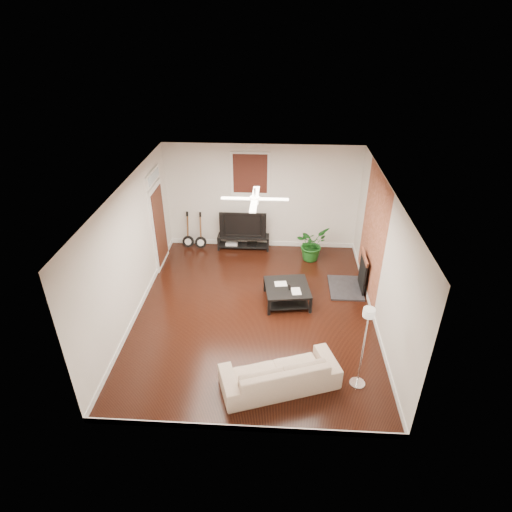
{
  "coord_description": "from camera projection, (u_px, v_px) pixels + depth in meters",
  "views": [
    {
      "loc": [
        0.46,
        -7.27,
        5.61
      ],
      "look_at": [
        0.0,
        0.4,
        1.15
      ],
      "focal_mm": 29.78,
      "sensor_mm": 36.0,
      "label": 1
    }
  ],
  "objects": [
    {
      "name": "room",
      "position": [
        255.0,
        255.0,
        8.41
      ],
      "size": [
        5.01,
        6.01,
        2.81
      ],
      "color": "black",
      "rests_on": "ground"
    },
    {
      "name": "brick_accent",
      "position": [
        373.0,
        236.0,
        9.15
      ],
      "size": [
        0.02,
        2.2,
        2.8
      ],
      "primitive_type": "cube",
      "color": "#994E31",
      "rests_on": "floor"
    },
    {
      "name": "fireplace",
      "position": [
        354.0,
        272.0,
        9.64
      ],
      "size": [
        0.8,
        1.1,
        0.92
      ],
      "primitive_type": "cube",
      "color": "black",
      "rests_on": "floor"
    },
    {
      "name": "window_back",
      "position": [
        250.0,
        177.0,
        10.72
      ],
      "size": [
        1.0,
        0.06,
        1.3
      ],
      "primitive_type": "cube",
      "color": "black",
      "rests_on": "wall_back"
    },
    {
      "name": "door_left",
      "position": [
        158.0,
        218.0,
        10.26
      ],
      "size": [
        0.08,
        1.0,
        2.5
      ],
      "primitive_type": "cube",
      "color": "white",
      "rests_on": "wall_left"
    },
    {
      "name": "tv_stand",
      "position": [
        243.0,
        242.0,
        11.45
      ],
      "size": [
        1.37,
        0.37,
        0.38
      ],
      "primitive_type": "cube",
      "color": "black",
      "rests_on": "floor"
    },
    {
      "name": "tv",
      "position": [
        243.0,
        223.0,
        11.19
      ],
      "size": [
        1.23,
        0.16,
        0.71
      ],
      "primitive_type": "imported",
      "color": "black",
      "rests_on": "tv_stand"
    },
    {
      "name": "coffee_table",
      "position": [
        287.0,
        294.0,
        9.34
      ],
      "size": [
        1.07,
        1.07,
        0.4
      ],
      "primitive_type": "cube",
      "rotation": [
        0.0,
        0.0,
        0.14
      ],
      "color": "black",
      "rests_on": "floor"
    },
    {
      "name": "sofa",
      "position": [
        280.0,
        372.0,
        7.19
      ],
      "size": [
        2.14,
        1.38,
        0.58
      ],
      "primitive_type": "imported",
      "rotation": [
        0.0,
        0.0,
        3.47
      ],
      "color": "#C5B494",
      "rests_on": "floor"
    },
    {
      "name": "floor_lamp",
      "position": [
        363.0,
        348.0,
        6.95
      ],
      "size": [
        0.34,
        0.34,
        1.63
      ],
      "primitive_type": null,
      "rotation": [
        0.0,
        0.0,
        0.33
      ],
      "color": "white",
      "rests_on": "floor"
    },
    {
      "name": "potted_plant",
      "position": [
        311.0,
        244.0,
        10.84
      ],
      "size": [
        1.03,
        1.04,
        0.88
      ],
      "primitive_type": "imported",
      "rotation": [
        0.0,
        0.0,
        0.87
      ],
      "color": "#195A1B",
      "rests_on": "floor"
    },
    {
      "name": "guitar_left",
      "position": [
        187.0,
        231.0,
        11.34
      ],
      "size": [
        0.32,
        0.23,
        1.0
      ],
      "primitive_type": null,
      "rotation": [
        0.0,
        0.0,
        -0.06
      ],
      "color": "black",
      "rests_on": "floor"
    },
    {
      "name": "guitar_right",
      "position": [
        200.0,
        232.0,
        11.3
      ],
      "size": [
        0.32,
        0.23,
        1.0
      ],
      "primitive_type": null,
      "rotation": [
        0.0,
        0.0,
        0.05
      ],
      "color": "black",
      "rests_on": "floor"
    },
    {
      "name": "ceiling_fan",
      "position": [
        255.0,
        199.0,
        7.81
      ],
      "size": [
        1.24,
        1.24,
        0.32
      ],
      "primitive_type": null,
      "color": "white",
      "rests_on": "ceiling"
    }
  ]
}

